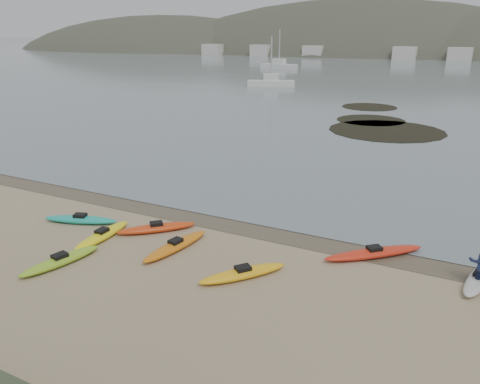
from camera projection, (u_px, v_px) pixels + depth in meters
The scene contains 7 objects.
ground at pixel (240, 222), 22.18m from camera, with size 600.00×600.00×0.00m, color tan.
wet_sand at pixel (237, 224), 21.93m from camera, with size 60.00×60.00×0.00m, color brown.
water at pixel (472, 47), 274.77m from camera, with size 1200.00×1200.00×0.00m, color slate.
kayaks at pixel (176, 245), 19.40m from camera, with size 22.64×9.62×0.34m.
kelp_mats at pixel (378, 122), 46.43m from camera, with size 12.88×21.86×0.04m.
moored_boats at pixel (464, 76), 88.84m from camera, with size 99.46×81.07×1.25m.
far_town at pixel (476, 55), 141.03m from camera, with size 199.00×5.00×4.00m.
Camera 1 is at (9.34, -18.27, 8.55)m, focal length 35.00 mm.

